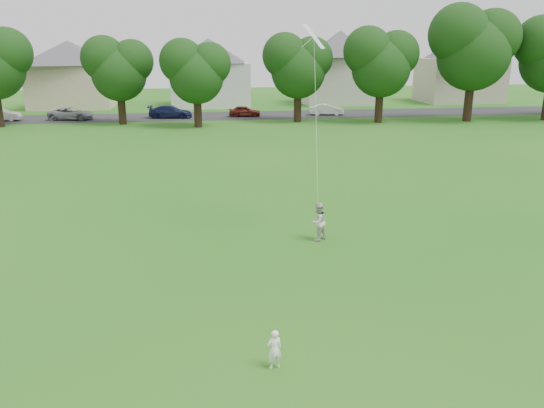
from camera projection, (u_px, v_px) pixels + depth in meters
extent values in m
plane|color=#1A6316|center=(269.00, 300.00, 15.35)|extent=(160.00, 160.00, 0.00)
cube|color=#2D2D30|center=(214.00, 116.00, 55.16)|extent=(90.00, 7.00, 0.01)
imported|color=white|center=(274.00, 349.00, 11.99)|extent=(0.39, 0.30, 0.97)
imported|color=silver|center=(318.00, 222.00, 19.87)|extent=(0.90, 0.87, 1.46)
plane|color=white|center=(314.00, 36.00, 19.09)|extent=(1.07, 1.28, 0.84)
cylinder|color=white|center=(316.00, 127.00, 19.43)|extent=(0.01, 0.01, 6.45)
cylinder|color=black|center=(122.00, 107.00, 49.03)|extent=(0.71, 0.71, 3.09)
cylinder|color=black|center=(198.00, 110.00, 47.29)|extent=(0.70, 0.70, 2.99)
cylinder|color=black|center=(298.00, 105.00, 50.62)|extent=(0.71, 0.71, 3.20)
cylinder|color=black|center=(379.00, 104.00, 50.11)|extent=(0.73, 0.73, 3.42)
cylinder|color=black|center=(469.00, 99.00, 50.79)|extent=(0.80, 0.80, 4.21)
imported|color=silver|center=(1.00, 115.00, 51.23)|extent=(3.68, 1.48, 1.19)
imported|color=gray|center=(71.00, 114.00, 52.12)|extent=(4.47, 2.48, 1.18)
imported|color=#161E47|center=(170.00, 112.00, 53.43)|extent=(4.51, 2.28, 1.26)
imported|color=maroon|center=(245.00, 111.00, 54.48)|extent=(3.34, 1.53, 1.11)
imported|color=white|center=(327.00, 109.00, 55.66)|extent=(3.62, 1.64, 1.15)
cube|color=beige|center=(72.00, 86.00, 61.74)|extent=(9.07, 6.50, 4.90)
pyramid|color=#4F4C51|center=(67.00, 40.00, 60.26)|extent=(13.09, 13.09, 2.69)
cube|color=silver|center=(210.00, 84.00, 63.90)|extent=(9.13, 7.61, 5.08)
pyramid|color=#4F4C51|center=(208.00, 38.00, 62.37)|extent=(13.17, 13.17, 2.79)
cube|color=beige|center=(339.00, 81.00, 66.01)|extent=(8.83, 6.77, 5.67)
pyramid|color=#4F4C51|center=(341.00, 30.00, 64.29)|extent=(12.74, 12.74, 3.12)
cube|color=#BBAF9B|center=(459.00, 80.00, 68.23)|extent=(9.68, 6.94, 5.46)
pyramid|color=#4F4C51|center=(464.00, 34.00, 66.58)|extent=(13.97, 13.97, 3.00)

